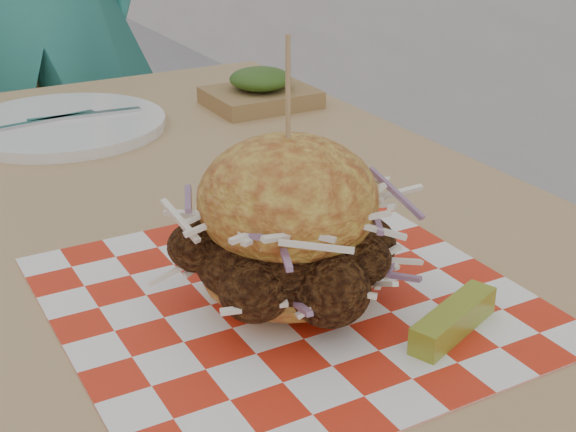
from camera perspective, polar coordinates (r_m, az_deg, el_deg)
patio_table at (r=0.82m, az=-8.48°, el=-6.07°), size 0.80×1.20×0.75m
paper_liner at (r=0.66m, az=0.00°, el=-5.89°), size 0.36×0.36×0.00m
sandwich at (r=0.63m, az=0.00°, el=-1.12°), size 0.19×0.19×0.21m
pickle_spear at (r=0.62m, az=11.69°, el=-7.24°), size 0.10×0.06×0.02m
place_setting at (r=1.11m, az=-15.69°, el=6.27°), size 0.27×0.27×0.02m
kraft_tray at (r=1.18m, az=-1.97°, el=8.90°), size 0.15×0.12×0.06m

